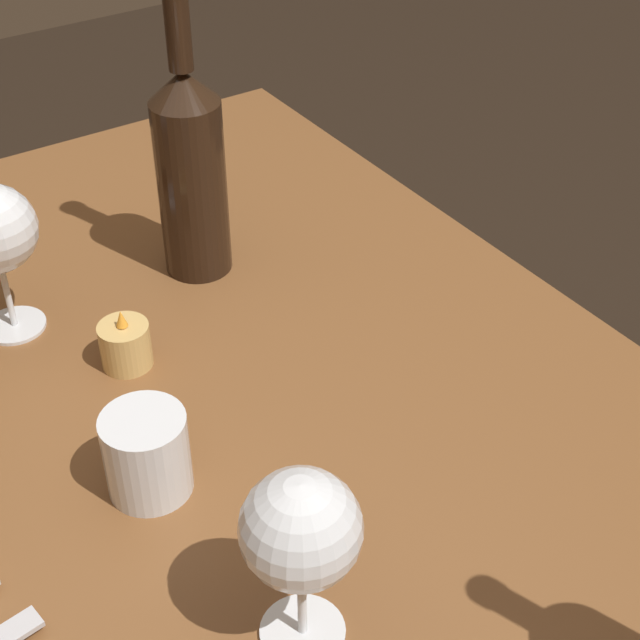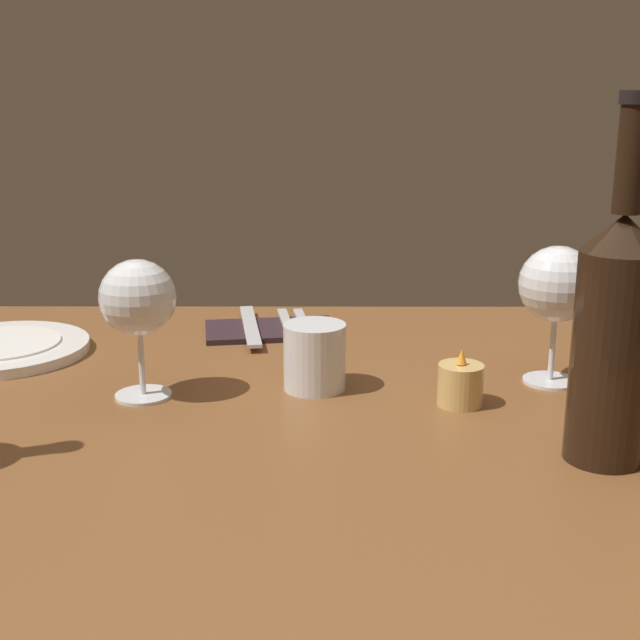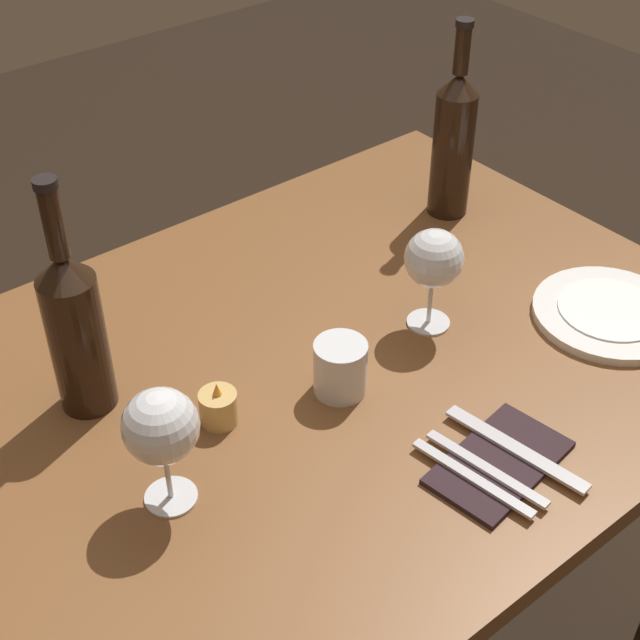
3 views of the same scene
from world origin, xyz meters
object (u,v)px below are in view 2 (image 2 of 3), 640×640
Objects in this scene: folded_napkin at (271,330)px; dinner_plate at (1,348)px; votive_candle at (460,386)px; fork_outer at (305,326)px; fork_inner at (288,326)px; wine_glass_left at (557,287)px; wine_bottle at (614,332)px; water_tumbler at (315,359)px; table_knife at (250,326)px; wine_glass_right at (138,300)px.

dinner_plate is at bearing 15.99° from folded_napkin.
votive_candle is 0.37× the size of fork_outer.
fork_inner is at bearing 180.00° from folded_napkin.
dinner_plate is (0.72, -0.11, -0.11)m from wine_glass_left.
wine_bottle is 0.36m from water_tumbler.
fork_outer is at bearing -35.16° from wine_glass_left.
wine_glass_left is at bearing -148.41° from votive_candle.
table_knife is at bearing -162.64° from dinner_plate.
wine_bottle is 0.57m from folded_napkin.
dinner_plate reaches higher than folded_napkin.
water_tumbler reaches higher than dinner_plate.
folded_napkin is at bearing 0.00° from fork_inner.
wine_bottle is at bearing 131.17° from table_knife.
table_knife is (0.39, -0.22, -0.11)m from wine_glass_left.
fork_inner is at bearing -33.07° from wine_glass_left.
water_tumbler is (-0.20, -0.03, -0.08)m from wine_glass_right.
wine_glass_left reaches higher than fork_outer.
wine_glass_left is 2.12× the size of water_tumbler.
wine_glass_left reaches higher than folded_napkin.
votive_candle is 0.34m from fork_outer.
fork_outer is 0.08m from table_knife.
folded_napkin is at bearing 180.00° from table_knife.
wine_glass_right is (0.49, 0.05, -0.00)m from wine_glass_left.
fork_outer and table_knife have the same top height.
wine_bottle reaches higher than votive_candle.
fork_outer is (-0.41, -0.10, 0.00)m from dinner_plate.
water_tumbler is 0.18m from votive_candle.
fork_inner and fork_outer have the same top height.
wine_bottle is 5.21× the size of votive_candle.
folded_napkin is at bearing 0.00° from fork_outer.
folded_napkin is (-0.36, -0.10, -0.00)m from dinner_plate.
folded_napkin is (0.36, -0.22, -0.12)m from wine_glass_left.
wine_glass_right is at bearing 144.19° from dinner_plate.
folded_napkin is (0.35, -0.44, -0.13)m from wine_bottle.
fork_outer is at bearing 180.00° from table_knife.
fork_inner is 0.03m from fork_outer.
table_knife is at bearing -48.83° from wine_bottle.
wine_glass_right is 0.78× the size of table_knife.
wine_bottle is at bearing 126.80° from fork_inner.
table_knife is (0.26, -0.29, -0.01)m from votive_candle.
wine_glass_right reaches higher than water_tumbler.
dinner_plate is at bearing -8.90° from wine_glass_left.
votive_candle is (-0.17, 0.05, -0.01)m from water_tumbler.
votive_candle is 0.62m from dinner_plate.
folded_napkin is (0.23, -0.29, -0.02)m from votive_candle.
wine_glass_left is 0.49× the size of wine_bottle.
votive_candle is at bearing 122.23° from fork_outer.
dinner_plate is at bearing 15.00° from fork_inner.
votive_candle is at bearing 162.47° from dinner_plate.
wine_glass_left is at bearing 150.82° from table_knife.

